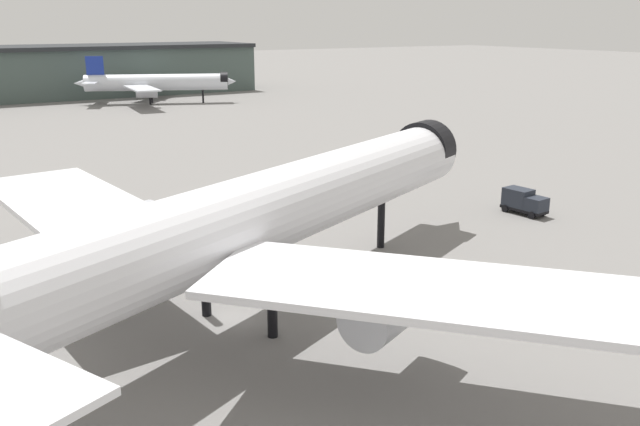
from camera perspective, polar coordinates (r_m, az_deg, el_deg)
ground at (r=54.41m, az=-7.68°, el=-8.82°), size 900.00×900.00×0.00m
airliner_near_gate at (r=51.88m, az=-5.41°, el=-0.32°), size 64.91×58.29×18.60m
airliner_far_taxiway at (r=198.12m, az=-13.81°, el=10.75°), size 43.35×38.64×13.35m
service_truck_front at (r=85.21m, az=17.02°, el=0.97°), size 3.12×5.73×3.00m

